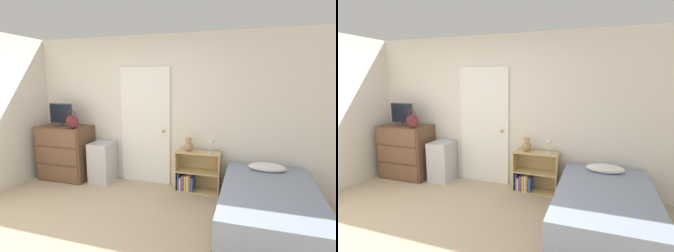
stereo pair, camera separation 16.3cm
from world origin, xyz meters
The scene contains 10 objects.
wall_back centered at (0.00, 2.20, 1.27)m, with size 10.00×0.06×2.55m.
door_closed centered at (0.03, 2.15, 1.01)m, with size 0.90×0.09×2.03m.
dresser centered at (-1.45, 1.88, 0.49)m, with size 0.92×0.55×0.98m.
tv centered at (-1.48, 1.85, 1.20)m, with size 0.47×0.16×0.41m.
handbag centered at (-1.13, 1.70, 1.11)m, with size 0.25×0.10×0.32m.
storage_bin centered at (-0.72, 1.94, 0.36)m, with size 0.38×0.43×0.71m.
bookshelf centered at (0.94, 2.01, 0.27)m, with size 0.72×0.29×0.67m.
teddy_bear centered at (0.84, 2.01, 0.77)m, with size 0.15×0.15×0.23m.
desk_lamp centered at (1.21, 1.97, 0.84)m, with size 0.10×0.10×0.24m.
bed centered at (2.04, 1.20, 0.25)m, with size 1.17×1.93×0.61m.
Camera 1 is at (1.75, -2.03, 1.80)m, focal length 28.00 mm.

